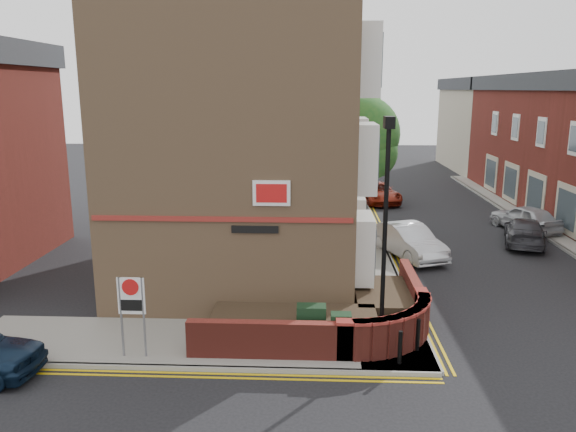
# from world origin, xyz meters

# --- Properties ---
(ground) EXTENTS (120.00, 120.00, 0.00)m
(ground) POSITION_xyz_m (0.00, 0.00, 0.00)
(ground) COLOR black
(ground) RESTS_ON ground
(pavement_corner) EXTENTS (13.00, 3.00, 0.12)m
(pavement_corner) POSITION_xyz_m (-3.50, 1.50, 0.06)
(pavement_corner) COLOR gray
(pavement_corner) RESTS_ON ground
(pavement_main) EXTENTS (2.00, 32.00, 0.12)m
(pavement_main) POSITION_xyz_m (2.00, 16.00, 0.06)
(pavement_main) COLOR gray
(pavement_main) RESTS_ON ground
(kerb_side) EXTENTS (13.00, 0.15, 0.12)m
(kerb_side) POSITION_xyz_m (-3.50, 0.00, 0.06)
(kerb_side) COLOR gray
(kerb_side) RESTS_ON ground
(kerb_main_near) EXTENTS (0.15, 32.00, 0.12)m
(kerb_main_near) POSITION_xyz_m (3.00, 16.00, 0.06)
(kerb_main_near) COLOR gray
(kerb_main_near) RESTS_ON ground
(kerb_main_far) EXTENTS (0.15, 40.00, 0.12)m
(kerb_main_far) POSITION_xyz_m (11.00, 13.00, 0.06)
(kerb_main_far) COLOR gray
(kerb_main_far) RESTS_ON ground
(yellow_lines_side) EXTENTS (13.00, 0.28, 0.01)m
(yellow_lines_side) POSITION_xyz_m (-3.50, -0.25, 0.01)
(yellow_lines_side) COLOR gold
(yellow_lines_side) RESTS_ON ground
(yellow_lines_main) EXTENTS (0.28, 32.00, 0.01)m
(yellow_lines_main) POSITION_xyz_m (3.25, 16.00, 0.01)
(yellow_lines_main) COLOR gold
(yellow_lines_main) RESTS_ON ground
(corner_building) EXTENTS (8.95, 10.40, 13.60)m
(corner_building) POSITION_xyz_m (-2.84, 8.00, 6.23)
(corner_building) COLOR #9C7653
(corner_building) RESTS_ON ground
(garden_wall) EXTENTS (6.80, 6.00, 1.20)m
(garden_wall) POSITION_xyz_m (0.00, 2.50, 0.00)
(garden_wall) COLOR maroon
(garden_wall) RESTS_ON ground
(lamppost) EXTENTS (0.25, 0.50, 6.30)m
(lamppost) POSITION_xyz_m (1.60, 1.20, 3.34)
(lamppost) COLOR black
(lamppost) RESTS_ON pavement_corner
(utility_cabinet_large) EXTENTS (0.80, 0.45, 1.20)m
(utility_cabinet_large) POSITION_xyz_m (-0.30, 1.30, 0.72)
(utility_cabinet_large) COLOR black
(utility_cabinet_large) RESTS_ON pavement_corner
(utility_cabinet_small) EXTENTS (0.55, 0.40, 1.10)m
(utility_cabinet_small) POSITION_xyz_m (0.50, 1.00, 0.67)
(utility_cabinet_small) COLOR black
(utility_cabinet_small) RESTS_ON pavement_corner
(bollard_near) EXTENTS (0.11, 0.11, 0.90)m
(bollard_near) POSITION_xyz_m (2.00, 0.40, 0.57)
(bollard_near) COLOR black
(bollard_near) RESTS_ON pavement_corner
(bollard_far) EXTENTS (0.11, 0.11, 0.90)m
(bollard_far) POSITION_xyz_m (2.60, 1.20, 0.57)
(bollard_far) COLOR black
(bollard_far) RESTS_ON pavement_corner
(zone_sign) EXTENTS (0.72, 0.07, 2.20)m
(zone_sign) POSITION_xyz_m (-5.00, 0.50, 1.64)
(zone_sign) COLOR slate
(zone_sign) RESTS_ON pavement_corner
(far_terrace_cream) EXTENTS (5.40, 12.40, 8.00)m
(far_terrace_cream) POSITION_xyz_m (14.50, 38.00, 4.05)
(far_terrace_cream) COLOR #B4A995
(far_terrace_cream) RESTS_ON ground
(tree_near) EXTENTS (3.64, 3.65, 6.70)m
(tree_near) POSITION_xyz_m (2.00, 14.05, 4.70)
(tree_near) COLOR #382B1E
(tree_near) RESTS_ON pavement_main
(tree_mid) EXTENTS (4.03, 4.03, 7.42)m
(tree_mid) POSITION_xyz_m (2.00, 22.05, 5.20)
(tree_mid) COLOR #382B1E
(tree_mid) RESTS_ON pavement_main
(tree_far) EXTENTS (3.81, 3.81, 7.00)m
(tree_far) POSITION_xyz_m (2.00, 30.05, 4.91)
(tree_far) COLOR #382B1E
(tree_far) RESTS_ON pavement_main
(traffic_light_assembly) EXTENTS (0.20, 0.16, 4.20)m
(traffic_light_assembly) POSITION_xyz_m (2.40, 25.00, 2.78)
(traffic_light_assembly) COLOR black
(traffic_light_assembly) RESTS_ON pavement_main
(silver_car_near) EXTENTS (2.97, 4.55, 1.42)m
(silver_car_near) POSITION_xyz_m (3.82, 10.40, 0.71)
(silver_car_near) COLOR silver
(silver_car_near) RESTS_ON ground
(red_car_main) EXTENTS (2.94, 4.87, 1.27)m
(red_car_main) POSITION_xyz_m (3.81, 22.24, 0.63)
(red_car_main) COLOR maroon
(red_car_main) RESTS_ON ground
(grey_car_far) EXTENTS (2.90, 4.59, 1.24)m
(grey_car_far) POSITION_xyz_m (9.55, 12.64, 0.62)
(grey_car_far) COLOR #323338
(grey_car_far) RESTS_ON ground
(silver_car_far) EXTENTS (2.96, 4.28, 1.35)m
(silver_car_far) POSITION_xyz_m (10.50, 15.23, 0.68)
(silver_car_far) COLOR #B9BCC2
(silver_car_far) RESTS_ON ground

